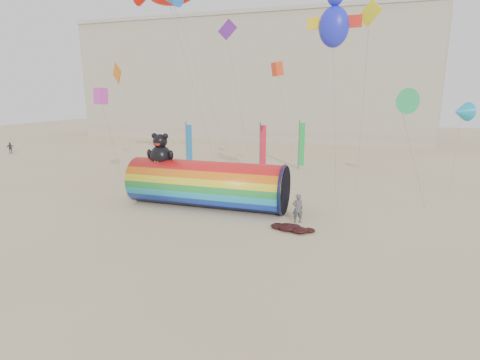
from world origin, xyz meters
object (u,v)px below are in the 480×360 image
(windsock_assembly, at_px, (207,183))
(kite_handler, at_px, (298,208))
(hotel_building, at_px, (250,80))
(fabric_bundle, at_px, (292,228))

(windsock_assembly, bearing_deg, kite_handler, -12.24)
(windsock_assembly, bearing_deg, hotel_building, 102.57)
(hotel_building, bearing_deg, kite_handler, -69.95)
(hotel_building, distance_m, fabric_bundle, 49.96)
(hotel_building, xyz_separation_m, fabric_bundle, (16.21, -46.15, -10.14))
(hotel_building, bearing_deg, windsock_assembly, -77.43)
(windsock_assembly, bearing_deg, fabric_bundle, -24.43)
(windsock_assembly, relative_size, fabric_bundle, 4.27)
(hotel_building, xyz_separation_m, windsock_assembly, (9.62, -43.16, -8.60))
(hotel_building, relative_size, fabric_bundle, 23.06)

